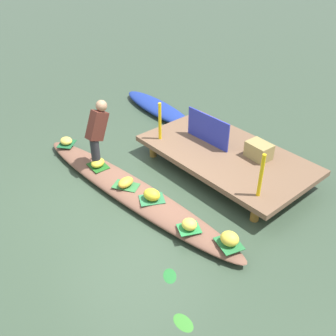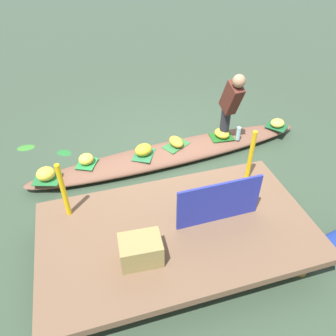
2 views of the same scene
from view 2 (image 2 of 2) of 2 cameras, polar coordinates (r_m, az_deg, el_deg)
canal_water at (r=5.59m, az=0.90°, el=1.80°), size 40.00×40.00×0.00m
dock_platform at (r=3.96m, az=1.60°, el=-10.94°), size 3.20×1.80×0.39m
vendor_boat at (r=5.53m, az=0.91°, el=2.64°), size 4.82×1.06×0.20m
leaf_mat_0 at (r=5.28m, az=-13.87°, el=0.79°), size 0.39×0.41×0.01m
banana_bunch_0 at (r=5.23m, az=-14.01°, el=1.51°), size 0.29×0.28×0.17m
leaf_mat_1 at (r=6.36m, az=18.30°, el=6.87°), size 0.45×0.46×0.01m
banana_bunch_1 at (r=6.32m, az=18.42°, el=7.40°), size 0.28×0.26×0.14m
leaf_mat_2 at (r=5.53m, az=1.40°, el=3.94°), size 0.51×0.45×0.01m
banana_bunch_2 at (r=5.49m, az=1.41°, el=4.57°), size 0.27×0.35×0.15m
leaf_mat_3 at (r=5.33m, az=-4.22°, el=2.34°), size 0.45×0.49×0.01m
banana_bunch_3 at (r=5.27m, az=-4.26°, el=3.16°), size 0.34×0.31×0.19m
leaf_mat_4 at (r=5.15m, az=-20.19°, el=-1.78°), size 0.45×0.41×0.01m
banana_bunch_4 at (r=5.10m, az=-20.42°, el=-0.94°), size 0.32×0.30×0.20m
leaf_mat_5 at (r=5.82m, az=9.24°, el=5.35°), size 0.41×0.32×0.01m
banana_bunch_5 at (r=5.78m, az=9.32°, el=5.94°), size 0.31×0.34×0.14m
vendor_person at (r=5.42m, az=10.80°, el=11.01°), size 0.22×0.47×1.22m
water_bottle at (r=5.75m, az=12.08°, el=5.87°), size 0.07×0.07×0.24m
market_banner at (r=3.85m, az=8.83°, el=-5.90°), size 1.02×0.04×0.57m
railing_post_west at (r=4.47m, az=14.13°, el=2.03°), size 0.06×0.06×0.76m
railing_post_east at (r=4.00m, az=-17.67°, el=-3.76°), size 0.06×0.06×0.76m
produce_crate at (r=3.55m, az=-4.75°, el=-13.98°), size 0.46×0.35×0.29m
drifting_plant_0 at (r=5.97m, az=-17.52°, el=2.54°), size 0.32×0.30×0.01m
drifting_plant_1 at (r=6.34m, az=-23.39°, el=3.26°), size 0.30×0.20×0.01m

